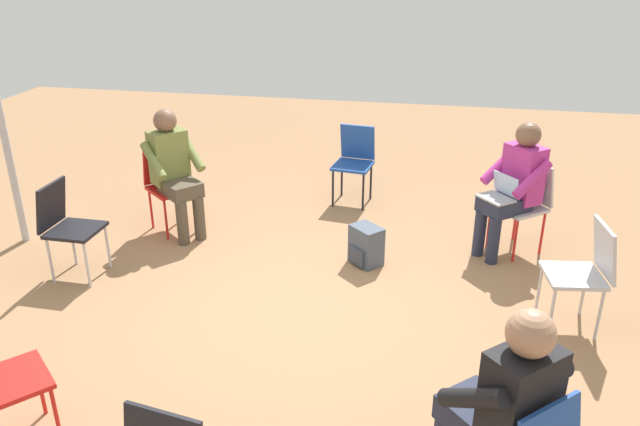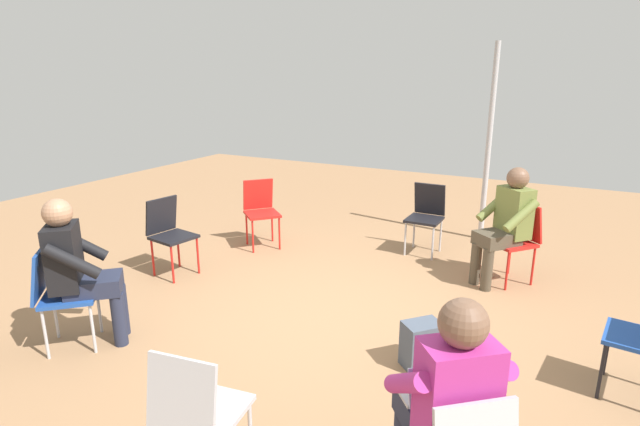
# 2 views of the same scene
# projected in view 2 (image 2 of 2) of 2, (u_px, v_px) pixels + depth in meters

# --- Properties ---
(ground_plane) EXTENTS (14.00, 14.00, 0.00)m
(ground_plane) POSITION_uv_depth(u_px,v_px,m) (337.00, 319.00, 4.52)
(ground_plane) COLOR #99704C
(chair_southwest) EXTENTS (0.59, 0.58, 0.85)m
(chair_southwest) POSITION_uv_depth(u_px,v_px,m) (59.00, 290.00, 3.95)
(chair_southwest) COLOR #1E4799
(chair_southwest) RESTS_ON ground
(chair_west) EXTENTS (0.49, 0.46, 0.85)m
(chair_west) POSITION_uv_depth(u_px,v_px,m) (169.00, 231.00, 5.43)
(chair_west) COLOR black
(chair_west) RESTS_ON ground
(chair_south) EXTENTS (0.45, 0.49, 0.85)m
(chair_south) POSITION_uv_depth(u_px,v_px,m) (197.00, 410.00, 2.56)
(chair_south) COLOR #B7B7BC
(chair_south) RESTS_ON ground
(chair_north) EXTENTS (0.40, 0.44, 0.85)m
(chair_north) POSITION_uv_depth(u_px,v_px,m) (426.00, 213.00, 6.09)
(chair_north) COLOR black
(chair_north) RESTS_ON ground
(chair_northeast) EXTENTS (0.58, 0.59, 0.85)m
(chair_northeast) POSITION_uv_depth(u_px,v_px,m) (517.00, 237.00, 5.23)
(chair_northeast) COLOR red
(chair_northeast) RESTS_ON ground
(chair_northwest) EXTENTS (0.59, 0.58, 0.85)m
(chair_northwest) POSITION_uv_depth(u_px,v_px,m) (261.00, 208.00, 6.33)
(chair_northwest) COLOR red
(chair_northwest) RESTS_ON ground
(person_with_laptop) EXTENTS (0.63, 0.64, 1.24)m
(person_with_laptop) POSITION_uv_depth(u_px,v_px,m) (446.00, 397.00, 2.34)
(person_with_laptop) COLOR #23283D
(person_with_laptop) RESTS_ON ground
(person_in_olive) EXTENTS (0.63, 0.63, 1.24)m
(person_in_olive) POSITION_uv_depth(u_px,v_px,m) (506.00, 220.00, 5.12)
(person_in_olive) COLOR #4C4233
(person_in_olive) RESTS_ON ground
(person_in_black) EXTENTS (0.63, 0.63, 1.24)m
(person_in_black) POSITION_uv_depth(u_px,v_px,m) (78.00, 265.00, 3.94)
(person_in_black) COLOR #23283D
(person_in_black) RESTS_ON ground
(backpack_near_laptop_user) EXTENTS (0.34, 0.34, 0.36)m
(backpack_near_laptop_user) POSITION_uv_depth(u_px,v_px,m) (422.00, 347.00, 3.77)
(backpack_near_laptop_user) COLOR #475160
(backpack_near_laptop_user) RESTS_ON ground
(tent_pole_near) EXTENTS (0.07, 0.07, 2.53)m
(tent_pole_near) POSITION_uv_depth(u_px,v_px,m) (489.00, 145.00, 6.37)
(tent_pole_near) COLOR #B2B2B7
(tent_pole_near) RESTS_ON ground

